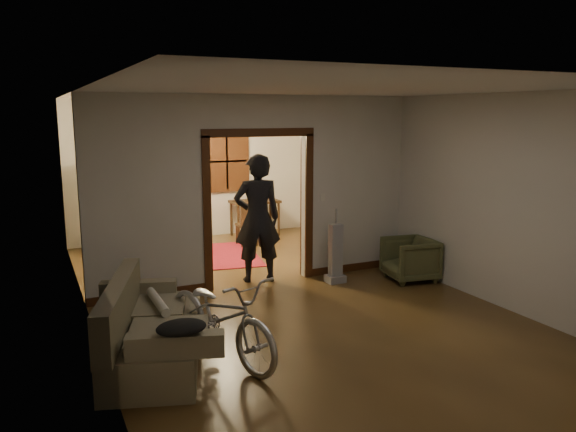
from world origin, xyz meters
TOP-DOWN VIEW (x-y plane):
  - floor at (0.00, 0.00)m, footprint 5.00×8.50m
  - ceiling at (0.00, 0.00)m, footprint 5.00×8.50m
  - wall_back at (0.00, 4.25)m, footprint 5.00×0.02m
  - wall_left at (-2.50, 0.00)m, footprint 0.02×8.50m
  - wall_right at (2.50, 0.00)m, footprint 0.02×8.50m
  - partition_wall at (0.00, 0.75)m, footprint 5.00×0.14m
  - door_casing at (0.00, 0.75)m, footprint 1.74×0.20m
  - far_window at (0.70, 4.21)m, footprint 0.98×0.06m
  - chandelier at (0.00, 2.50)m, footprint 0.24×0.24m
  - light_switch at (1.05, 0.68)m, footprint 0.08×0.01m
  - sofa at (-2.00, -1.35)m, footprint 1.41×2.10m
  - rolled_paper at (-1.90, -1.05)m, footprint 0.10×0.79m
  - jacket at (-1.95, -2.26)m, footprint 0.45×0.33m
  - bicycle at (-1.38, -1.59)m, footprint 1.15×1.88m
  - armchair at (2.15, -0.12)m, footprint 0.82×0.80m
  - vacuum at (1.05, 0.25)m, footprint 0.31×0.26m
  - person at (0.02, 0.84)m, footprint 0.78×0.59m
  - oriental_rug at (-0.09, 2.54)m, footprint 1.73×2.10m
  - locker at (-1.46, 3.82)m, footprint 0.88×0.53m
  - globe at (-1.46, 3.82)m, footprint 0.28×0.28m
  - desk at (1.17, 3.84)m, footprint 1.02×0.62m
  - desk_chair at (0.70, 3.10)m, footprint 0.43×0.43m

SIDE VIEW (x-z plane):
  - floor at x=0.00m, z-range -0.01..0.01m
  - oriental_rug at x=-0.09m, z-range 0.00..0.01m
  - armchair at x=2.15m, z-range 0.00..0.66m
  - desk at x=1.17m, z-range 0.00..0.73m
  - desk_chair at x=0.70m, z-range 0.00..0.80m
  - sofa at x=-2.00m, z-range 0.00..0.89m
  - vacuum at x=1.05m, z-range 0.00..0.90m
  - bicycle at x=-1.38m, z-range 0.00..0.94m
  - rolled_paper at x=-1.90m, z-range 0.48..0.58m
  - jacket at x=-1.95m, z-range 0.62..0.74m
  - locker at x=-1.46m, z-range 0.00..1.70m
  - person at x=0.02m, z-range 0.00..1.95m
  - door_casing at x=0.00m, z-range -0.06..2.26m
  - light_switch at x=1.05m, z-range 1.19..1.31m
  - wall_back at x=0.00m, z-range 0.00..2.80m
  - wall_left at x=-2.50m, z-range 0.00..2.80m
  - wall_right at x=2.50m, z-range 0.00..2.80m
  - partition_wall at x=0.00m, z-range 0.00..2.80m
  - far_window at x=0.70m, z-range 0.91..2.19m
  - globe at x=-1.46m, z-range 1.80..2.08m
  - chandelier at x=0.00m, z-range 2.23..2.47m
  - ceiling at x=0.00m, z-range 2.79..2.80m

